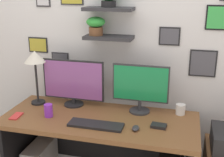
# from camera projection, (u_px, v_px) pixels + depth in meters

# --- Properties ---
(back_wall_assembly) EXTENTS (4.40, 0.24, 2.70)m
(back_wall_assembly) POSITION_uv_depth(u_px,v_px,m) (112.00, 38.00, 2.70)
(back_wall_assembly) COLOR silver
(back_wall_assembly) RESTS_ON ground
(desk) EXTENTS (1.64, 0.68, 0.75)m
(desk) POSITION_uv_depth(u_px,v_px,m) (101.00, 137.00, 2.60)
(desk) COLOR brown
(desk) RESTS_ON ground
(monitor_left) EXTENTS (0.58, 0.18, 0.43)m
(monitor_left) POSITION_uv_depth(u_px,v_px,m) (73.00, 82.00, 2.69)
(monitor_left) COLOR black
(monitor_left) RESTS_ON desk
(monitor_right) EXTENTS (0.49, 0.18, 0.42)m
(monitor_right) POSITION_uv_depth(u_px,v_px,m) (140.00, 87.00, 2.54)
(monitor_right) COLOR #2D2D33
(monitor_right) RESTS_ON desk
(keyboard) EXTENTS (0.44, 0.14, 0.02)m
(keyboard) POSITION_uv_depth(u_px,v_px,m) (96.00, 125.00, 2.34)
(keyboard) COLOR black
(keyboard) RESTS_ON desk
(computer_mouse) EXTENTS (0.06, 0.09, 0.03)m
(computer_mouse) POSITION_uv_depth(u_px,v_px,m) (136.00, 128.00, 2.27)
(computer_mouse) COLOR #2D2D33
(computer_mouse) RESTS_ON desk
(desk_lamp) EXTENTS (0.19, 0.19, 0.51)m
(desk_lamp) POSITION_uv_depth(u_px,v_px,m) (35.00, 61.00, 2.66)
(desk_lamp) COLOR black
(desk_lamp) RESTS_ON desk
(cell_phone) EXTENTS (0.08, 0.15, 0.01)m
(cell_phone) POSITION_uv_depth(u_px,v_px,m) (16.00, 116.00, 2.51)
(cell_phone) COLOR red
(cell_phone) RESTS_ON desk
(coffee_mug) EXTENTS (0.08, 0.08, 0.09)m
(coffee_mug) POSITION_uv_depth(u_px,v_px,m) (180.00, 109.00, 2.54)
(coffee_mug) COLOR white
(coffee_mug) RESTS_ON desk
(scissors_tray) EXTENTS (0.13, 0.09, 0.02)m
(scissors_tray) POSITION_uv_depth(u_px,v_px,m) (159.00, 126.00, 2.32)
(scissors_tray) COLOR black
(scissors_tray) RESTS_ON desk
(water_cup) EXTENTS (0.07, 0.07, 0.11)m
(water_cup) POSITION_uv_depth(u_px,v_px,m) (48.00, 110.00, 2.49)
(water_cup) COLOR purple
(water_cup) RESTS_ON desk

